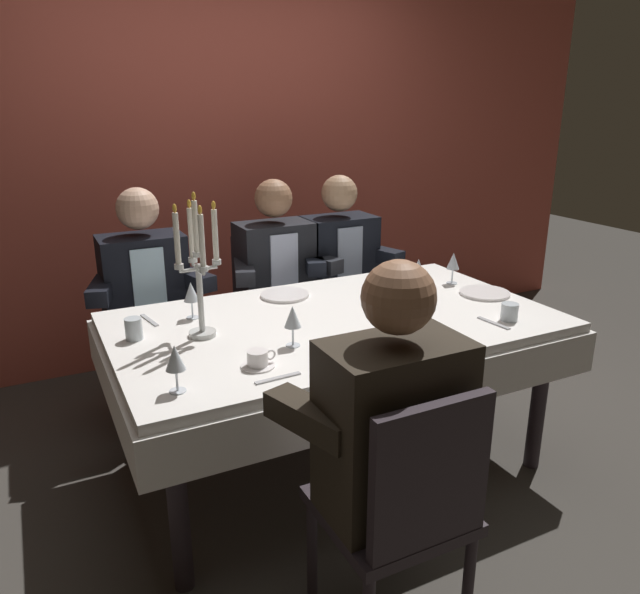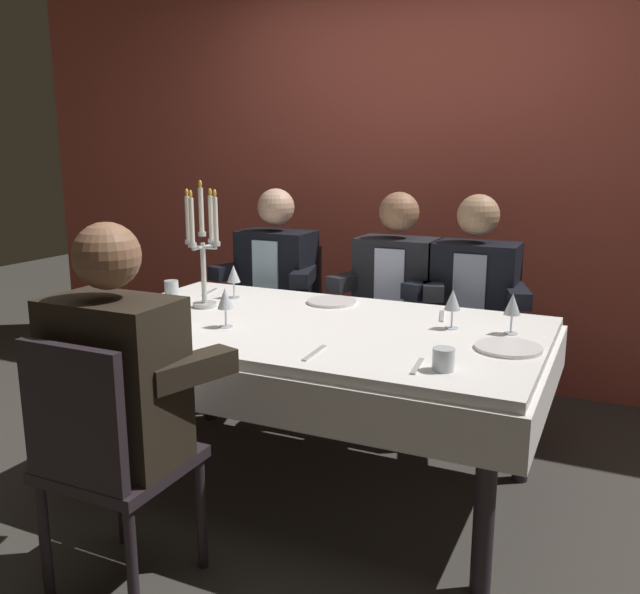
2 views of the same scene
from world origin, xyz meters
name	(u,v)px [view 1 (image 1 of 2)]	position (x,y,z in m)	size (l,w,h in m)	color
ground_plane	(334,463)	(0.00, 0.00, 0.00)	(12.00, 12.00, 0.00)	#3C3833
back_wall	(214,149)	(0.00, 1.66, 1.35)	(6.00, 0.12, 2.70)	#C15243
dining_table	(335,343)	(0.00, 0.00, 0.62)	(1.94, 1.14, 0.74)	white
candelabra	(198,270)	(-0.58, 0.06, 1.02)	(0.19, 0.19, 0.58)	silver
dinner_plate_0	(285,295)	(-0.08, 0.38, 0.75)	(0.23, 0.23, 0.01)	white
dinner_plate_1	(485,293)	(0.81, -0.03, 0.75)	(0.24, 0.24, 0.01)	white
wine_glass_0	(293,318)	(-0.29, -0.20, 0.85)	(0.07, 0.07, 0.16)	silver
wine_glass_1	(191,293)	(-0.56, 0.28, 0.85)	(0.07, 0.07, 0.16)	silver
wine_glass_2	(418,268)	(0.55, 0.16, 0.86)	(0.07, 0.07, 0.16)	silver
wine_glass_3	(453,262)	(0.79, 0.18, 0.85)	(0.07, 0.07, 0.16)	silver
wine_glass_4	(175,359)	(-0.79, -0.38, 0.85)	(0.07, 0.07, 0.16)	silver
water_tumbler_0	(134,329)	(-0.83, 0.14, 0.78)	(0.07, 0.07, 0.09)	silver
water_tumbler_1	(509,312)	(0.66, -0.37, 0.78)	(0.07, 0.07, 0.08)	silver
coffee_cup_0	(258,360)	(-0.48, -0.32, 0.77)	(0.13, 0.12, 0.06)	white
fork_0	(278,378)	(-0.46, -0.45, 0.74)	(0.17, 0.02, 0.01)	#B7B7BC
knife_1	(422,339)	(0.19, -0.38, 0.74)	(0.19, 0.02, 0.01)	#B7B7BC
spoon_2	(149,320)	(-0.74, 0.33, 0.74)	(0.17, 0.02, 0.01)	#B7B7BC
knife_3	(384,283)	(0.47, 0.34, 0.74)	(0.19, 0.02, 0.01)	#B7B7BC
fork_4	(493,323)	(0.57, -0.37, 0.74)	(0.17, 0.02, 0.01)	#B7B7BC
seated_diner_0	(145,285)	(-0.65, 0.89, 0.74)	(0.63, 0.48, 1.24)	#2A2228
seated_diner_1	(394,427)	(-0.28, -0.89, 0.74)	(0.63, 0.48, 1.24)	#2A2228
seated_diner_2	(275,268)	(0.08, 0.89, 0.74)	(0.63, 0.48, 1.24)	#2A2228
seated_diner_3	(338,260)	(0.49, 0.89, 0.74)	(0.63, 0.48, 1.24)	#2A2228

